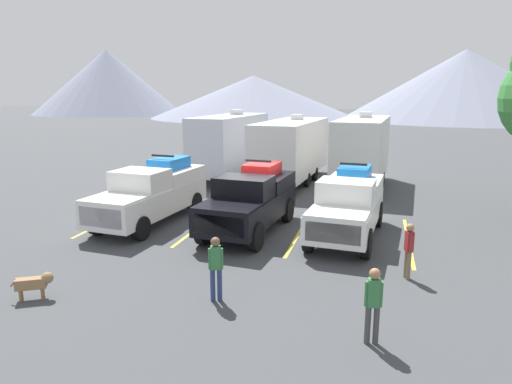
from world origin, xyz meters
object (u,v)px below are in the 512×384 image
(pickup_truck_c, at_px, (348,204))
(person_a, at_px, (373,301))
(camper_trailer_b, at_px, (291,147))
(dog, at_px, (36,282))
(person_b, at_px, (216,265))
(camper_trailer_a, at_px, (230,143))
(pickup_truck_b, at_px, (251,199))
(person_c, at_px, (409,247))
(camper_trailer_c, at_px, (362,149))
(pickup_truck_a, at_px, (152,192))

(pickup_truck_c, height_order, person_a, pickup_truck_c)
(camper_trailer_b, distance_m, dog, 16.82)
(person_a, bearing_deg, person_b, 164.31)
(person_a, bearing_deg, camper_trailer_a, 116.75)
(pickup_truck_b, bearing_deg, person_a, -57.12)
(pickup_truck_b, height_order, person_c, pickup_truck_b)
(pickup_truck_c, relative_size, camper_trailer_a, 0.65)
(camper_trailer_b, height_order, camper_trailer_c, camper_trailer_c)
(pickup_truck_b, relative_size, camper_trailer_c, 0.68)
(pickup_truck_c, bearing_deg, pickup_truck_a, 179.87)
(pickup_truck_a, distance_m, camper_trailer_a, 9.69)
(camper_trailer_a, height_order, person_c, camper_trailer_a)
(person_a, height_order, person_c, person_a)
(pickup_truck_b, bearing_deg, camper_trailer_c, 67.99)
(camper_trailer_b, bearing_deg, person_c, -66.15)
(camper_trailer_c, xyz_separation_m, dog, (-7.26, -15.87, -1.65))
(pickup_truck_a, height_order, pickup_truck_c, pickup_truck_a)
(camper_trailer_c, relative_size, person_a, 4.96)
(person_b, bearing_deg, pickup_truck_c, 65.36)
(camper_trailer_b, height_order, dog, camper_trailer_b)
(camper_trailer_a, height_order, dog, camper_trailer_a)
(camper_trailer_b, xyz_separation_m, person_b, (0.99, -15.37, -1.03))
(pickup_truck_c, distance_m, person_a, 7.18)
(pickup_truck_b, relative_size, dog, 6.09)
(pickup_truck_c, relative_size, camper_trailer_c, 0.68)
(pickup_truck_a, xyz_separation_m, camper_trailer_b, (3.84, 9.28, 0.80))
(pickup_truck_b, relative_size, person_c, 3.51)
(camper_trailer_a, bearing_deg, camper_trailer_c, -6.79)
(pickup_truck_a, bearing_deg, camper_trailer_b, 67.52)
(person_a, xyz_separation_m, person_c, (0.90, 3.69, -0.04))
(person_b, bearing_deg, camper_trailer_b, 93.70)
(camper_trailer_b, relative_size, dog, 10.14)
(camper_trailer_b, xyz_separation_m, person_a, (4.73, -16.42, -1.04))
(pickup_truck_b, bearing_deg, dog, -117.77)
(pickup_truck_a, bearing_deg, pickup_truck_c, -0.13)
(person_a, relative_size, person_c, 1.04)
(pickup_truck_c, height_order, person_c, pickup_truck_c)
(person_c, bearing_deg, camper_trailer_b, 113.85)
(pickup_truck_a, height_order, camper_trailer_b, camper_trailer_b)
(camper_trailer_b, distance_m, person_c, 13.95)
(pickup_truck_b, bearing_deg, pickup_truck_a, 176.83)
(camper_trailer_a, distance_m, person_b, 16.47)
(pickup_truck_b, relative_size, camper_trailer_a, 0.65)
(person_c, bearing_deg, pickup_truck_c, 118.36)
(person_a, xyz_separation_m, dog, (-8.10, 0.01, -0.51))
(person_c, bearing_deg, camper_trailer_c, 98.11)
(camper_trailer_c, relative_size, person_c, 5.17)
(camper_trailer_a, xyz_separation_m, person_c, (9.36, -13.09, -1.19))
(camper_trailer_c, distance_m, person_b, 15.15)
(pickup_truck_b, distance_m, pickup_truck_c, 3.52)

